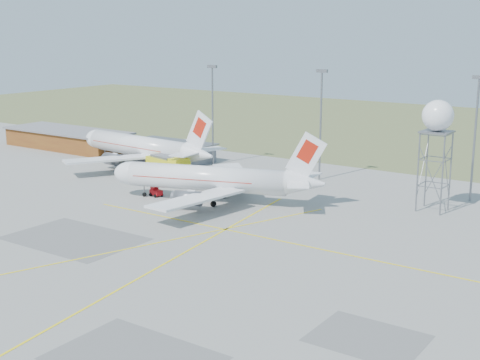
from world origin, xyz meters
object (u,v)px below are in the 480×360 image
Objects in this scene: radar_tower at (436,149)px; fire_truck at (169,167)px; airliner_main at (211,179)px; airliner_far at (142,147)px; baggage_tug at (156,193)px.

radar_tower reaches higher than fire_truck.
airliner_main is at bearing -15.99° from fire_truck.
baggage_tug is (19.45, -17.69, -3.31)m from airliner_far.
airliner_main is 2.05× the size of radar_tower.
radar_tower is 1.62× the size of fire_truck.
airliner_main is 10.56m from baggage_tug.
airliner_main is 35.67m from radar_tower.
airliner_far is 12.45m from fire_truck.
baggage_tug is (-9.78, -2.41, -3.16)m from airliner_main.
fire_truck is (11.28, -4.87, -1.97)m from airliner_far.
airliner_main is 15.52× the size of baggage_tug.
radar_tower is (60.88, 0.07, 5.77)m from airliner_far.
baggage_tug is at bearing 143.34° from airliner_far.
airliner_main is 0.94× the size of airliner_far.
fire_truck is at bearing 162.27° from airliner_far.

